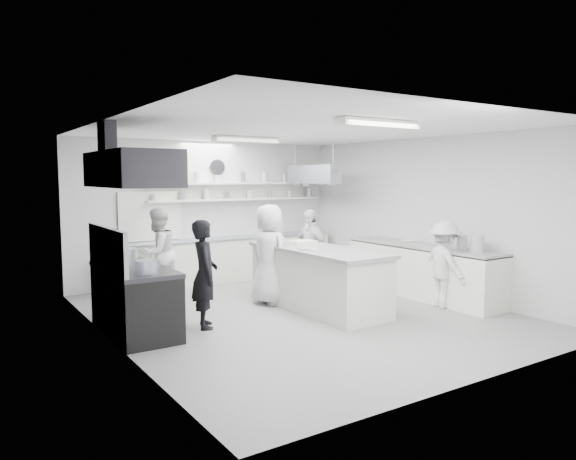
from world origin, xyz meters
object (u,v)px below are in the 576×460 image
stove (135,302)px  cook_stove (205,274)px  cook_back (158,253)px  back_counter (228,259)px  right_counter (422,272)px  prep_island (318,280)px

stove → cook_stove: size_ratio=1.11×
cook_back → back_counter: bearing=177.4°
stove → cook_back: (1.06, 2.01, 0.39)m
right_counter → cook_back: 4.95m
back_counter → right_counter: right_counter is taller
prep_island → cook_back: bearing=130.3°
right_counter → cook_back: (-4.19, 2.61, 0.37)m
right_counter → prep_island: (-2.19, 0.33, 0.03)m
back_counter → prep_island: (0.16, -3.07, 0.04)m
right_counter → cook_back: bearing=148.0°
stove → cook_stove: cook_stove is taller
back_counter → cook_stove: cook_stove is taller
back_counter → prep_island: bearing=-87.0°
right_counter → prep_island: size_ratio=1.22×
stove → back_counter: (2.90, 2.80, 0.01)m
prep_island → cook_stove: cook_stove is taller
stove → cook_stove: (0.96, -0.28, 0.36)m
stove → cook_back: size_ratio=1.07×
back_counter → right_counter: bearing=-55.3°
prep_island → cook_back: size_ratio=1.60×
prep_island → cook_stove: (-2.10, -0.01, 0.31)m
stove → right_counter: 5.28m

